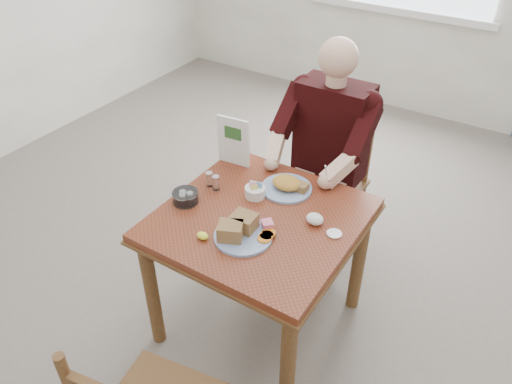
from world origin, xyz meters
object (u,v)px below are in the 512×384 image
Objects in this scene: diner at (326,141)px; far_plate at (288,186)px; chair_far at (328,182)px; near_plate at (241,230)px; table at (260,234)px.

diner is 5.28× the size of far_plate.
diner reaches higher than far_plate.
chair_far is 0.62m from far_plate.
diner is at bearing 90.90° from far_plate.
chair_far is 1.01m from near_plate.
near_plate is at bearing -89.83° from far_plate.
diner reaches higher than chair_far.
table is 0.81m from chair_far.
table is 0.22m from near_plate.
near_plate reaches higher than table.
far_plate is (0.01, -0.54, 0.30)m from chair_far.
chair_far is at bearing 90.00° from table.
far_plate is at bearing 90.17° from near_plate.
chair_far is 0.34m from diner.
far_plate is at bearing -89.10° from diner.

